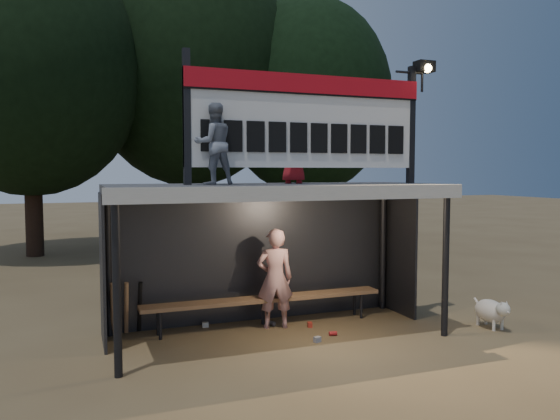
% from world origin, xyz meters
% --- Properties ---
extents(ground, '(80.00, 80.00, 0.00)m').
position_xyz_m(ground, '(0.00, 0.00, 0.00)').
color(ground, brown).
rests_on(ground, ground).
extents(player, '(0.65, 0.49, 1.60)m').
position_xyz_m(player, '(0.12, 0.43, 0.80)').
color(player, silver).
rests_on(player, ground).
extents(child_a, '(0.60, 0.49, 1.15)m').
position_xyz_m(child_a, '(-0.99, -0.12, 2.90)').
color(child_a, slate).
rests_on(child_a, dugout_shelter).
extents(child_b, '(0.57, 0.51, 0.97)m').
position_xyz_m(child_b, '(0.44, 0.40, 2.81)').
color(child_b, '#B41B22').
rests_on(child_b, dugout_shelter).
extents(dugout_shelter, '(5.10, 2.08, 2.32)m').
position_xyz_m(dugout_shelter, '(0.00, 0.24, 1.85)').
color(dugout_shelter, '#3C3C3E').
rests_on(dugout_shelter, ground).
extents(scoreboard_assembly, '(4.10, 0.27, 1.99)m').
position_xyz_m(scoreboard_assembly, '(0.56, -0.01, 3.32)').
color(scoreboard_assembly, black).
rests_on(scoreboard_assembly, dugout_shelter).
extents(bench, '(4.00, 0.35, 0.48)m').
position_xyz_m(bench, '(0.00, 0.55, 0.43)').
color(bench, olive).
rests_on(bench, ground).
extents(tree_left, '(6.46, 6.46, 9.27)m').
position_xyz_m(tree_left, '(-4.00, 10.00, 5.51)').
color(tree_left, black).
rests_on(tree_left, ground).
extents(tree_mid, '(7.22, 7.22, 10.36)m').
position_xyz_m(tree_mid, '(1.00, 11.50, 6.17)').
color(tree_mid, black).
rests_on(tree_mid, ground).
extents(tree_right, '(6.08, 6.08, 8.72)m').
position_xyz_m(tree_right, '(5.00, 10.50, 5.19)').
color(tree_right, black).
rests_on(tree_right, ground).
extents(dog, '(0.36, 0.81, 0.49)m').
position_xyz_m(dog, '(3.37, -0.83, 0.28)').
color(dog, beige).
rests_on(dog, ground).
extents(bats, '(0.48, 0.33, 0.84)m').
position_xyz_m(bats, '(-2.15, 0.82, 0.43)').
color(bats, '#A6774D').
rests_on(bats, ground).
extents(litter, '(1.85, 1.44, 0.08)m').
position_xyz_m(litter, '(0.21, 0.17, 0.04)').
color(litter, '#A92B1D').
rests_on(litter, ground).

